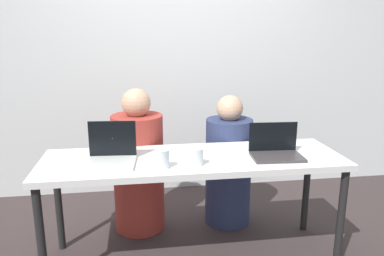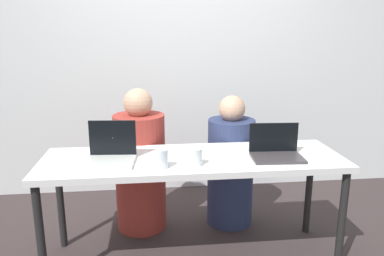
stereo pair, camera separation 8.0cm
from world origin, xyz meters
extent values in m
cube|color=silver|center=(0.00, 1.29, 1.26)|extent=(5.08, 0.10, 2.52)
cube|color=silver|center=(0.00, 0.00, 0.72)|extent=(1.95, 0.61, 0.04)
cylinder|color=black|center=(-0.93, -0.25, 0.35)|extent=(0.05, 0.05, 0.70)
cylinder|color=black|center=(0.93, -0.25, 0.35)|extent=(0.05, 0.05, 0.70)
cylinder|color=black|center=(-0.93, 0.25, 0.35)|extent=(0.05, 0.05, 0.70)
cylinder|color=black|center=(0.93, 0.25, 0.35)|extent=(0.05, 0.05, 0.70)
cylinder|color=#9C342C|center=(-0.36, 0.49, 0.46)|extent=(0.43, 0.43, 0.92)
sphere|color=tan|center=(-0.36, 0.49, 1.01)|extent=(0.22, 0.22, 0.22)
cylinder|color=navy|center=(0.36, 0.49, 0.43)|extent=(0.42, 0.42, 0.87)
sphere|color=tan|center=(0.36, 0.49, 0.95)|extent=(0.21, 0.21, 0.21)
cube|color=silver|center=(-0.52, -0.08, 0.75)|extent=(0.32, 0.27, 0.02)
cube|color=black|center=(-0.51, 0.05, 0.87)|extent=(0.30, 0.03, 0.23)
sphere|color=white|center=(-0.51, 0.07, 0.87)|extent=(0.04, 0.04, 0.04)
cube|color=#373437|center=(0.53, -0.10, 0.75)|extent=(0.33, 0.23, 0.02)
cube|color=black|center=(0.54, 0.01, 0.85)|extent=(0.32, 0.03, 0.19)
sphere|color=white|center=(0.54, 0.02, 0.85)|extent=(0.03, 0.03, 0.03)
cylinder|color=silver|center=(0.00, -0.16, 0.79)|extent=(0.07, 0.07, 0.11)
cylinder|color=silver|center=(0.00, -0.16, 0.77)|extent=(0.06, 0.06, 0.06)
cylinder|color=silver|center=(-0.21, -0.18, 0.80)|extent=(0.07, 0.07, 0.12)
cylinder|color=silver|center=(-0.21, -0.18, 0.77)|extent=(0.07, 0.07, 0.06)
camera|label=1|loc=(-0.34, -2.29, 1.52)|focal=35.00mm
camera|label=2|loc=(-0.26, -2.30, 1.52)|focal=35.00mm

